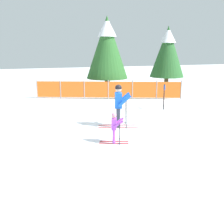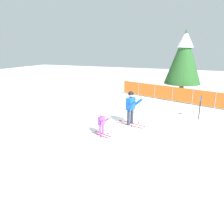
# 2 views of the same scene
# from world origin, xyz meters

# --- Properties ---
(ground_plane) EXTENTS (60.00, 60.00, 0.00)m
(ground_plane) POSITION_xyz_m (0.00, 0.00, 0.00)
(ground_plane) COLOR white
(skier_adult) EXTENTS (1.62, 0.84, 1.68)m
(skier_adult) POSITION_xyz_m (0.19, -0.01, 1.00)
(skier_adult) COLOR maroon
(skier_adult) RESTS_ON ground_plane
(skier_child) EXTENTS (0.99, 0.57, 1.03)m
(skier_child) POSITION_xyz_m (-0.54, -1.79, 0.60)
(skier_child) COLOR maroon
(skier_child) RESTS_ON ground_plane
(safety_fence) EXTENTS (8.22, 2.82, 1.13)m
(safety_fence) POSITION_xyz_m (1.37, 5.73, 0.57)
(safety_fence) COLOR gray
(safety_fence) RESTS_ON ground_plane
(conifer_far) EXTENTS (2.40, 2.40, 4.46)m
(conifer_far) POSITION_xyz_m (6.32, 7.94, 2.76)
(conifer_far) COLOR #4C3823
(conifer_far) RESTS_ON ground_plane
(conifer_near) EXTENTS (2.67, 2.67, 4.96)m
(conifer_near) POSITION_xyz_m (1.78, 7.45, 3.06)
(conifer_near) COLOR #4C3823
(conifer_near) RESTS_ON ground_plane
(trail_marker) EXTENTS (0.08, 0.28, 1.28)m
(trail_marker) POSITION_xyz_m (3.26, 2.22, 0.80)
(trail_marker) COLOR black
(trail_marker) RESTS_ON ground_plane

